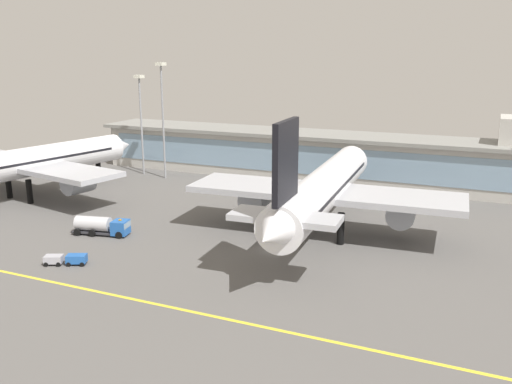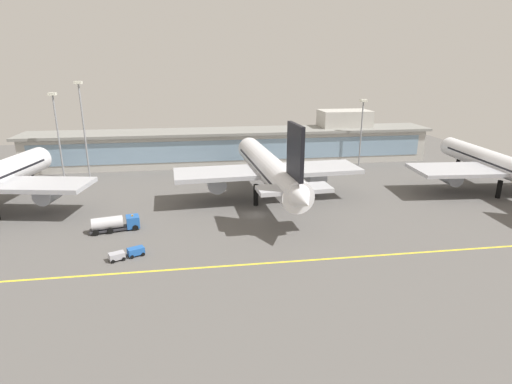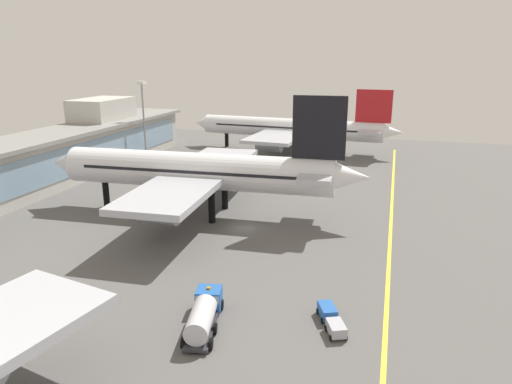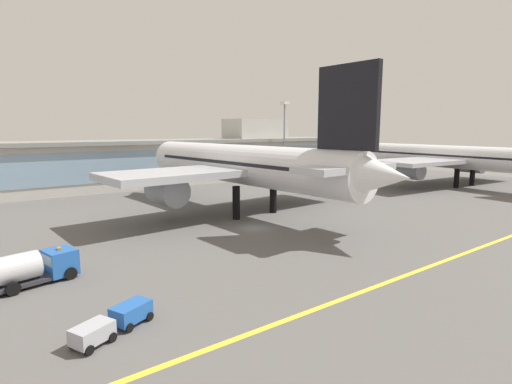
{
  "view_description": "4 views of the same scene",
  "coord_description": "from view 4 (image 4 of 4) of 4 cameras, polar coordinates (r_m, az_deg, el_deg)",
  "views": [
    {
      "loc": [
        28.03,
        -69.8,
        27.77
      ],
      "look_at": [
        -7.06,
        9.79,
        5.69
      ],
      "focal_mm": 38.33,
      "sensor_mm": 36.0,
      "label": 1
    },
    {
      "loc": [
        -11.84,
        -80.26,
        30.36
      ],
      "look_at": [
        0.8,
        4.03,
        3.69
      ],
      "focal_mm": 29.03,
      "sensor_mm": 36.0,
      "label": 2
    },
    {
      "loc": [
        -64.76,
        -21.12,
        26.09
      ],
      "look_at": [
        9.79,
        1.03,
        3.08
      ],
      "focal_mm": 32.54,
      "sensor_mm": 36.0,
      "label": 3
    },
    {
      "loc": [
        -30.44,
        -41.29,
        12.97
      ],
      "look_at": [
        4.86,
        6.18,
        3.61
      ],
      "focal_mm": 27.93,
      "sensor_mm": 36.0,
      "label": 4
    }
  ],
  "objects": [
    {
      "name": "ground_plane",
      "position": [
        52.91,
        -0.23,
        -5.2
      ],
      "size": [
        180.0,
        180.0,
        0.0
      ],
      "primitive_type": "plane",
      "color": "#5B5956"
    },
    {
      "name": "taxiway_centreline_stripe",
      "position": [
        38.3,
        20.12,
        -11.36
      ],
      "size": [
        144.0,
        0.5,
        0.01
      ],
      "primitive_type": "cube",
      "color": "yellow",
      "rests_on": "ground"
    },
    {
      "name": "terminal_building",
      "position": [
        94.7,
        -16.47,
        4.25
      ],
      "size": [
        125.22,
        14.0,
        15.71
      ],
      "color": "beige",
      "rests_on": "ground"
    },
    {
      "name": "airliner_near_right",
      "position": [
        61.79,
        -2.05,
        3.83
      ],
      "size": [
        42.9,
        55.81,
        20.28
      ],
      "rotation": [
        0.0,
        0.0,
        1.63
      ],
      "color": "black",
      "rests_on": "ground"
    },
    {
      "name": "airliner_far_right",
      "position": [
        103.62,
        26.18,
        4.45
      ],
      "size": [
        44.53,
        59.94,
        17.63
      ],
      "rotation": [
        0.0,
        0.0,
        1.5
      ],
      "color": "black",
      "rests_on": "ground"
    },
    {
      "name": "fuel_tanker_truck",
      "position": [
        38.65,
        -30.34,
        -9.53
      ],
      "size": [
        9.36,
        4.58,
        2.9
      ],
      "rotation": [
        0.0,
        0.0,
        0.22
      ],
      "color": "black",
      "rests_on": "ground"
    },
    {
      "name": "baggage_tug_near",
      "position": [
        28.3,
        -19.62,
        -17.05
      ],
      "size": [
        5.73,
        3.76,
        1.4
      ],
      "rotation": [
        0.0,
        0.0,
        0.42
      ],
      "color": "black",
      "rests_on": "ground"
    },
    {
      "name": "apron_light_mast_centre",
      "position": [
        105.42,
        4.09,
        9.22
      ],
      "size": [
        1.8,
        1.8,
        20.01
      ],
      "color": "gray",
      "rests_on": "ground"
    }
  ]
}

